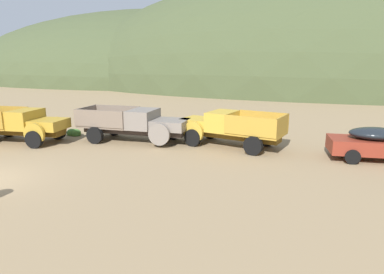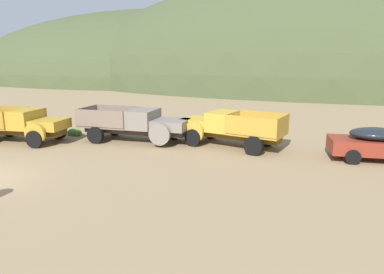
{
  "view_description": "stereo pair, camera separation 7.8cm",
  "coord_description": "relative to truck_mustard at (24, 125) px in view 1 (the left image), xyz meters",
  "views": [
    {
      "loc": [
        11.36,
        -9.73,
        4.65
      ],
      "look_at": [
        7.51,
        4.14,
        1.35
      ],
      "focal_mm": 31.58,
      "sensor_mm": 36.0,
      "label": 1
    },
    {
      "loc": [
        11.44,
        -9.71,
        4.65
      ],
      "look_at": [
        7.51,
        4.14,
        1.35
      ],
      "focal_mm": 31.58,
      "sensor_mm": 36.0,
      "label": 2
    }
  ],
  "objects": [
    {
      "name": "truck_primer_gray",
      "position": [
        6.33,
        1.91,
        0.02
      ],
      "size": [
        6.4,
        2.54,
        1.91
      ],
      "rotation": [
        0.0,
        0.0,
        -0.01
      ],
      "color": "#3D322D",
      "rests_on": "ground"
    },
    {
      "name": "hill_far_left",
      "position": [
        22.49,
        52.04,
        -1.01
      ],
      "size": [
        101.44,
        57.6,
        39.91
      ],
      "primitive_type": "ellipsoid",
      "color": "#424C2D",
      "rests_on": "ground"
    },
    {
      "name": "bush_front_right",
      "position": [
        1.6,
        2.3,
        -0.86
      ],
      "size": [
        0.98,
        0.66,
        0.55
      ],
      "color": "#4C8438",
      "rests_on": "ground"
    },
    {
      "name": "hill_distant",
      "position": [
        -16.67,
        60.92,
        -1.01
      ],
      "size": [
        94.62,
        60.31,
        31.28
      ],
      "primitive_type": "ellipsoid",
      "color": "#424C2D",
      "rests_on": "ground"
    },
    {
      "name": "truck_mustard",
      "position": [
        0.0,
        0.0,
        0.0
      ],
      "size": [
        5.72,
        2.74,
        1.91
      ],
      "rotation": [
        0.0,
        0.0,
        0.06
      ],
      "color": "#593D12",
      "rests_on": "ground"
    },
    {
      "name": "truck_faded_yellow",
      "position": [
        11.18,
        2.35,
        -0.0
      ],
      "size": [
        6.02,
        3.53,
        1.91
      ],
      "rotation": [
        0.0,
        0.0,
        2.88
      ],
      "color": "brown",
      "rests_on": "ground"
    }
  ]
}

